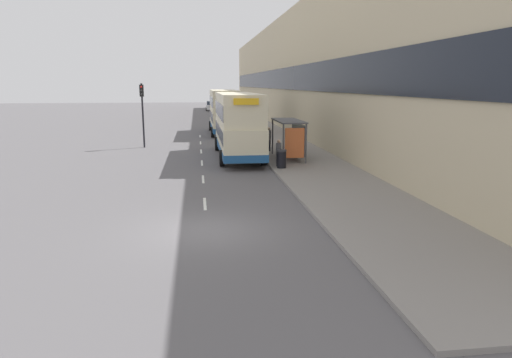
# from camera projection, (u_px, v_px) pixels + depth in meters

# --- Properties ---
(ground_plane) EXTENTS (220.00, 220.00, 0.00)m
(ground_plane) POSITION_uv_depth(u_px,v_px,m) (207.00, 230.00, 15.58)
(ground_plane) COLOR #5B595B
(pavement) EXTENTS (5.00, 93.00, 0.14)m
(pavement) POSITION_uv_depth(u_px,v_px,m) (255.00, 126.00, 53.76)
(pavement) COLOR gray
(pavement) RESTS_ON ground_plane
(terrace_facade) EXTENTS (3.10, 93.00, 12.09)m
(terrace_facade) POSITION_uv_depth(u_px,v_px,m) (289.00, 74.00, 53.03)
(terrace_facade) COLOR #C6B793
(terrace_facade) RESTS_ON ground_plane
(lane_mark_0) EXTENTS (0.12, 2.00, 0.01)m
(lane_mark_0) POSITION_uv_depth(u_px,v_px,m) (205.00, 204.00, 19.00)
(lane_mark_0) COLOR silver
(lane_mark_0) RESTS_ON ground_plane
(lane_mark_1) EXTENTS (0.12, 2.00, 0.01)m
(lane_mark_1) POSITION_uv_depth(u_px,v_px,m) (203.00, 179.00, 23.90)
(lane_mark_1) COLOR silver
(lane_mark_1) RESTS_ON ground_plane
(lane_mark_2) EXTENTS (0.12, 2.00, 0.01)m
(lane_mark_2) POSITION_uv_depth(u_px,v_px,m) (202.00, 163.00, 28.79)
(lane_mark_2) COLOR silver
(lane_mark_2) RESTS_ON ground_plane
(lane_mark_3) EXTENTS (0.12, 2.00, 0.01)m
(lane_mark_3) POSITION_uv_depth(u_px,v_px,m) (201.00, 151.00, 33.69)
(lane_mark_3) COLOR silver
(lane_mark_3) RESTS_ON ground_plane
(lane_mark_4) EXTENTS (0.12, 2.00, 0.01)m
(lane_mark_4) POSITION_uv_depth(u_px,v_px,m) (200.00, 143.00, 38.59)
(lane_mark_4) COLOR silver
(lane_mark_4) RESTS_ON ground_plane
(lane_mark_5) EXTENTS (0.12, 2.00, 0.01)m
(lane_mark_5) POSITION_uv_depth(u_px,v_px,m) (200.00, 136.00, 43.48)
(lane_mark_5) COLOR silver
(lane_mark_5) RESTS_ON ground_plane
(bus_shelter) EXTENTS (1.60, 4.20, 2.48)m
(bus_shelter) POSITION_uv_depth(u_px,v_px,m) (292.00, 132.00, 29.10)
(bus_shelter) COLOR #4C4C51
(bus_shelter) RESTS_ON ground_plane
(double_decker_bus_near) EXTENTS (2.85, 10.60, 4.30)m
(double_decker_bus_near) POSITION_uv_depth(u_px,v_px,m) (238.00, 124.00, 30.51)
(double_decker_bus_near) COLOR beige
(double_decker_bus_near) RESTS_ON ground_plane
(double_decker_bus_ahead) EXTENTS (2.85, 10.12, 4.30)m
(double_decker_bus_ahead) POSITION_uv_depth(u_px,v_px,m) (224.00, 111.00, 45.23)
(double_decker_bus_ahead) COLOR beige
(double_decker_bus_ahead) RESTS_ON ground_plane
(car_0) EXTENTS (1.99, 3.85, 1.75)m
(car_0) POSITION_uv_depth(u_px,v_px,m) (211.00, 106.00, 84.44)
(car_0) COLOR silver
(car_0) RESTS_ON ground_plane
(car_1) EXTENTS (2.04, 4.02, 1.73)m
(car_1) POSITION_uv_depth(u_px,v_px,m) (222.00, 114.00, 61.68)
(car_1) COLOR silver
(car_1) RESTS_ON ground_plane
(pedestrian_at_shelter) EXTENTS (0.34, 0.34, 1.71)m
(pedestrian_at_shelter) POSITION_uv_depth(u_px,v_px,m) (269.00, 139.00, 32.83)
(pedestrian_at_shelter) COLOR #23232D
(pedestrian_at_shelter) RESTS_ON ground_plane
(pedestrian_1) EXTENTS (0.31, 0.31, 1.58)m
(pedestrian_1) POSITION_uv_depth(u_px,v_px,m) (279.00, 153.00, 26.74)
(pedestrian_1) COLOR #23232D
(pedestrian_1) RESTS_ON ground_plane
(litter_bin) EXTENTS (0.55, 0.55, 1.05)m
(litter_bin) POSITION_uv_depth(u_px,v_px,m) (282.00, 159.00, 26.26)
(litter_bin) COLOR black
(litter_bin) RESTS_ON ground_plane
(traffic_light_far_kerb) EXTENTS (0.30, 0.32, 4.94)m
(traffic_light_far_kerb) POSITION_uv_depth(u_px,v_px,m) (142.00, 105.00, 35.14)
(traffic_light_far_kerb) COLOR black
(traffic_light_far_kerb) RESTS_ON ground_plane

